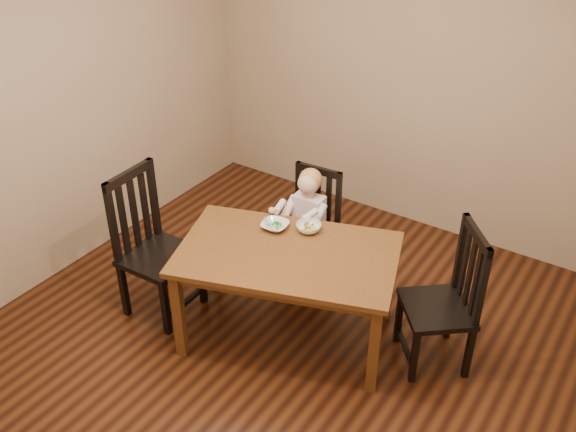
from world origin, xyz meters
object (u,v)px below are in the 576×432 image
Objects in this scene: dining_table at (288,262)px; chair_left at (153,247)px; bowl_veg at (309,227)px; bowl_peas at (275,226)px; toddler at (308,217)px; chair_right at (446,301)px; chair_child at (310,229)px.

dining_table is 1.04m from chair_left.
bowl_peas is at bearing -153.83° from bowl_veg.
toddler is (0.76, 0.91, 0.05)m from chair_left.
bowl_peas is at bearing 119.15° from chair_left.
chair_right reaches higher than bowl_veg.
chair_left is (-1.00, -0.27, -0.10)m from dining_table.
chair_child is 0.58m from bowl_peas.
chair_right is (1.00, 0.38, -0.15)m from dining_table.
chair_child is at bearing 35.98° from chair_right.
dining_table is 0.69m from toddler.
chair_left is 0.92m from bowl_peas.
chair_child is 5.04× the size of bowl_peas.
chair_right is at bearing 4.70° from bowl_veg.
bowl_peas is 1.06× the size of bowl_veg.
bowl_peas is at bearing 58.71° from chair_right.
toddler is at bearing 110.39° from dining_table.
toddler is at bearing 122.53° from bowl_veg.
chair_right is (1.24, -0.31, 0.05)m from chair_child.
toddler is (-1.24, 0.26, 0.09)m from chair_right.
toddler is at bearing 90.00° from chair_child.
dining_table is at bearing 103.20° from chair_left.
bowl_veg is (0.22, 0.11, 0.00)m from bowl_peas.
chair_right is 5.57× the size of bowl_peas.
dining_table is at bearing 70.81° from chair_right.
dining_table is 1.60× the size of chair_right.
chair_left reaches higher than chair_child.
bowl_peas is (0.77, 0.46, 0.21)m from chair_left.
chair_right is at bearing 106.08° from chair_left.
toddler is (0.00, -0.05, 0.14)m from chair_child.
toddler is 2.99× the size of bowl_veg.
chair_child is 0.90× the size of chair_right.
chair_right is 1.27m from bowl_peas.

